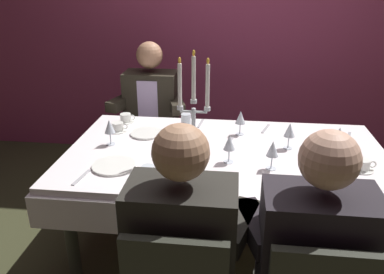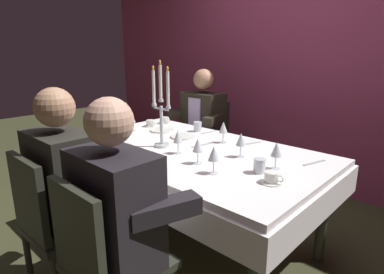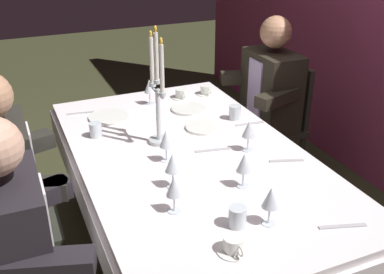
{
  "view_description": "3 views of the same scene",
  "coord_description": "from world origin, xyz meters",
  "px_view_note": "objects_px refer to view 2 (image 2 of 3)",
  "views": [
    {
      "loc": [
        0.04,
        -2.11,
        1.71
      ],
      "look_at": [
        -0.22,
        0.13,
        0.77
      ],
      "focal_mm": 36.21,
      "sensor_mm": 36.0,
      "label": 1
    },
    {
      "loc": [
        1.52,
        -1.6,
        1.43
      ],
      "look_at": [
        -0.07,
        0.09,
        0.79
      ],
      "focal_mm": 30.02,
      "sensor_mm": 36.0,
      "label": 2
    },
    {
      "loc": [
        1.87,
        -0.8,
        1.84
      ],
      "look_at": [
        -0.16,
        0.08,
        0.74
      ],
      "focal_mm": 42.67,
      "sensor_mm": 36.0,
      "label": 3
    }
  ],
  "objects_px": {
    "coffee_cup_0": "(150,124)",
    "dinner_plate_1": "(163,130)",
    "wine_glass_1": "(178,137)",
    "coffee_cup_2": "(165,121)",
    "dinner_plate_2": "(183,136)",
    "wine_glass_0": "(198,146)",
    "seated_diner_2": "(114,209)",
    "water_tumbler_2": "(260,166)",
    "candelabra": "(161,112)",
    "seated_diner_1": "(62,179)",
    "wine_glass_3": "(214,154)",
    "seated_diner_0": "(203,118)",
    "wine_glass_5": "(241,140)",
    "wine_glass_4": "(132,118)",
    "water_tumbler_0": "(198,127)",
    "wine_glass_6": "(276,150)",
    "coffee_cup_1": "(272,178)",
    "dinner_plate_0": "(110,139)",
    "dining_table": "(190,164)",
    "water_tumbler_1": "(112,144)",
    "wine_glass_2": "(223,128)"
  },
  "relations": [
    {
      "from": "wine_glass_6",
      "to": "water_tumbler_0",
      "type": "distance_m",
      "value": 1.01
    },
    {
      "from": "water_tumbler_0",
      "to": "coffee_cup_1",
      "type": "relative_size",
      "value": 0.64
    },
    {
      "from": "wine_glass_1",
      "to": "seated_diner_1",
      "type": "bearing_deg",
      "value": -102.2
    },
    {
      "from": "dinner_plate_0",
      "to": "water_tumbler_0",
      "type": "bearing_deg",
      "value": 65.43
    },
    {
      "from": "wine_glass_6",
      "to": "wine_glass_4",
      "type": "bearing_deg",
      "value": -178.78
    },
    {
      "from": "dinner_plate_2",
      "to": "seated_diner_2",
      "type": "relative_size",
      "value": 0.16
    },
    {
      "from": "water_tumbler_0",
      "to": "water_tumbler_1",
      "type": "bearing_deg",
      "value": -96.37
    },
    {
      "from": "water_tumbler_0",
      "to": "seated_diner_1",
      "type": "bearing_deg",
      "value": -83.25
    },
    {
      "from": "dining_table",
      "to": "water_tumbler_2",
      "type": "bearing_deg",
      "value": -6.36
    },
    {
      "from": "coffee_cup_0",
      "to": "dinner_plate_1",
      "type": "bearing_deg",
      "value": -9.34
    },
    {
      "from": "wine_glass_3",
      "to": "coffee_cup_0",
      "type": "height_order",
      "value": "wine_glass_3"
    },
    {
      "from": "candelabra",
      "to": "seated_diner_2",
      "type": "bearing_deg",
      "value": -54.75
    },
    {
      "from": "dinner_plate_0",
      "to": "wine_glass_2",
      "type": "height_order",
      "value": "wine_glass_2"
    },
    {
      "from": "dinner_plate_1",
      "to": "coffee_cup_0",
      "type": "distance_m",
      "value": 0.21
    },
    {
      "from": "wine_glass_0",
      "to": "wine_glass_4",
      "type": "bearing_deg",
      "value": 167.27
    },
    {
      "from": "coffee_cup_2",
      "to": "seated_diner_0",
      "type": "height_order",
      "value": "seated_diner_0"
    },
    {
      "from": "dinner_plate_1",
      "to": "dinner_plate_2",
      "type": "bearing_deg",
      "value": -5.92
    },
    {
      "from": "coffee_cup_1",
      "to": "dinner_plate_1",
      "type": "bearing_deg",
      "value": 164.07
    },
    {
      "from": "water_tumbler_0",
      "to": "seated_diner_2",
      "type": "relative_size",
      "value": 0.07
    },
    {
      "from": "wine_glass_4",
      "to": "dinner_plate_0",
      "type": "bearing_deg",
      "value": -69.34
    },
    {
      "from": "dinner_plate_2",
      "to": "wine_glass_1",
      "type": "relative_size",
      "value": 1.24
    },
    {
      "from": "wine_glass_1",
      "to": "coffee_cup_2",
      "type": "height_order",
      "value": "wine_glass_1"
    },
    {
      "from": "dinner_plate_2",
      "to": "wine_glass_6",
      "type": "xyz_separation_m",
      "value": [
        0.9,
        -0.13,
        0.11
      ]
    },
    {
      "from": "wine_glass_5",
      "to": "water_tumbler_2",
      "type": "relative_size",
      "value": 1.93
    },
    {
      "from": "wine_glass_4",
      "to": "water_tumbler_0",
      "type": "distance_m",
      "value": 0.57
    },
    {
      "from": "candelabra",
      "to": "coffee_cup_1",
      "type": "height_order",
      "value": "candelabra"
    },
    {
      "from": "water_tumbler_0",
      "to": "dining_table",
      "type": "bearing_deg",
      "value": -54.17
    },
    {
      "from": "dining_table",
      "to": "wine_glass_6",
      "type": "distance_m",
      "value": 0.69
    },
    {
      "from": "wine_glass_6",
      "to": "water_tumbler_1",
      "type": "xyz_separation_m",
      "value": [
        -1.03,
        -0.45,
        -0.07
      ]
    },
    {
      "from": "dinner_plate_0",
      "to": "seated_diner_1",
      "type": "xyz_separation_m",
      "value": [
        0.46,
        -0.61,
        -0.01
      ]
    },
    {
      "from": "water_tumbler_0",
      "to": "water_tumbler_2",
      "type": "relative_size",
      "value": 1.0
    },
    {
      "from": "candelabra",
      "to": "dinner_plate_0",
      "type": "distance_m",
      "value": 0.52
    },
    {
      "from": "wine_glass_3",
      "to": "wine_glass_4",
      "type": "bearing_deg",
      "value": 166.24
    },
    {
      "from": "dinner_plate_2",
      "to": "wine_glass_4",
      "type": "bearing_deg",
      "value": -160.98
    },
    {
      "from": "wine_glass_1",
      "to": "seated_diner_0",
      "type": "height_order",
      "value": "seated_diner_0"
    },
    {
      "from": "dining_table",
      "to": "seated_diner_2",
      "type": "distance_m",
      "value": 0.97
    },
    {
      "from": "dinner_plate_2",
      "to": "seated_diner_2",
      "type": "bearing_deg",
      "value": -59.98
    },
    {
      "from": "wine_glass_5",
      "to": "candelabra",
      "type": "bearing_deg",
      "value": -160.61
    },
    {
      "from": "dinner_plate_2",
      "to": "wine_glass_0",
      "type": "distance_m",
      "value": 0.64
    },
    {
      "from": "seated_diner_2",
      "to": "dinner_plate_1",
      "type": "bearing_deg",
      "value": 129.34
    },
    {
      "from": "wine_glass_6",
      "to": "coffee_cup_1",
      "type": "xyz_separation_m",
      "value": [
        0.09,
        -0.2,
        -0.09
      ]
    },
    {
      "from": "dinner_plate_2",
      "to": "wine_glass_4",
      "type": "height_order",
      "value": "wine_glass_4"
    },
    {
      "from": "wine_glass_1",
      "to": "wine_glass_5",
      "type": "relative_size",
      "value": 1.0
    },
    {
      "from": "dining_table",
      "to": "coffee_cup_0",
      "type": "distance_m",
      "value": 0.79
    },
    {
      "from": "candelabra",
      "to": "coffee_cup_0",
      "type": "relative_size",
      "value": 4.69
    },
    {
      "from": "dinner_plate_1",
      "to": "coffee_cup_1",
      "type": "bearing_deg",
      "value": -15.93
    },
    {
      "from": "dinner_plate_1",
      "to": "seated_diner_0",
      "type": "bearing_deg",
      "value": 99.47
    },
    {
      "from": "dinner_plate_1",
      "to": "water_tumbler_2",
      "type": "relative_size",
      "value": 2.54
    },
    {
      "from": "dinner_plate_1",
      "to": "wine_glass_1",
      "type": "bearing_deg",
      "value": -32.53
    },
    {
      "from": "seated_diner_0",
      "to": "seated_diner_1",
      "type": "distance_m",
      "value": 1.84
    }
  ]
}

